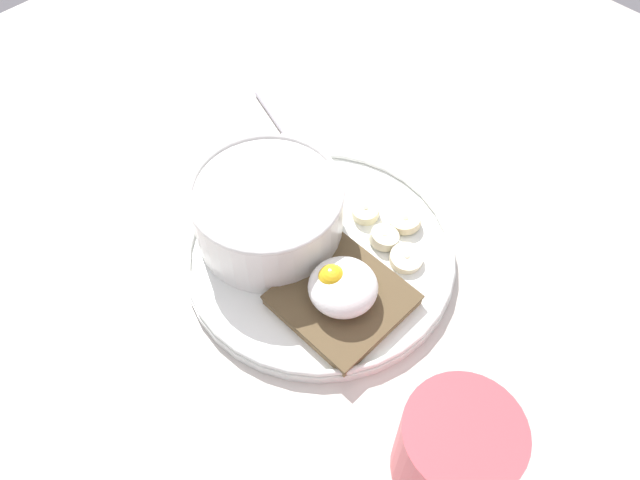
{
  "coord_description": "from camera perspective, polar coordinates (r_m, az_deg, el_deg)",
  "views": [
    {
      "loc": [
        -24.44,
        -24.88,
        53.06
      ],
      "look_at": [
        0.0,
        0.0,
        5.0
      ],
      "focal_mm": 35.0,
      "sensor_mm": 36.0,
      "label": 1
    }
  ],
  "objects": [
    {
      "name": "banana_slice_back",
      "position": [
        0.63,
        7.79,
        1.75
      ],
      "size": [
        3.63,
        3.71,
        1.35
      ],
      "color": "beige",
      "rests_on": "plate"
    },
    {
      "name": "toast_slice",
      "position": [
        0.57,
        2.05,
        -5.44
      ],
      "size": [
        10.71,
        10.71,
        1.27
      ],
      "color": "brown",
      "rests_on": "plate"
    },
    {
      "name": "coffee_mug",
      "position": [
        0.5,
        12.28,
        -18.26
      ],
      "size": [
        8.92,
        8.92,
        8.61
      ],
      "color": "#D04951",
      "rests_on": "ground_plane"
    },
    {
      "name": "plate",
      "position": [
        0.61,
        -0.0,
        -1.21
      ],
      "size": [
        26.52,
        26.52,
        1.6
      ],
      "color": "white",
      "rests_on": "ground_plane"
    },
    {
      "name": "banana_slice_front",
      "position": [
        0.62,
        5.88,
        0.23
      ],
      "size": [
        3.93,
        3.86,
        1.53
      ],
      "color": "#F5EFC9",
      "rests_on": "plate"
    },
    {
      "name": "poached_egg",
      "position": [
        0.55,
        2.0,
        -4.22
      ],
      "size": [
        6.28,
        6.26,
        3.74
      ],
      "color": "white",
      "rests_on": "toast_slice"
    },
    {
      "name": "oatmeal_bowl",
      "position": [
        0.6,
        -4.76,
        2.63
      ],
      "size": [
        14.59,
        14.59,
        6.79
      ],
      "color": "white",
      "rests_on": "plate"
    },
    {
      "name": "ground_plane",
      "position": [
        0.63,
        -0.0,
        -2.15
      ],
      "size": [
        120.0,
        120.0,
        2.0
      ],
      "primitive_type": "cube",
      "color": "beige",
      "rests_on": "ground"
    },
    {
      "name": "banana_slice_left",
      "position": [
        0.63,
        4.19,
        2.61
      ],
      "size": [
        3.53,
        3.45,
        1.49
      ],
      "color": "#F3E8B7",
      "rests_on": "plate"
    },
    {
      "name": "banana_slice_right",
      "position": [
        0.61,
        7.89,
        -1.66
      ],
      "size": [
        3.65,
        3.69,
        1.04
      ],
      "color": "#F8EBC4",
      "rests_on": "plate"
    },
    {
      "name": "spoon",
      "position": [
        0.73,
        -3.44,
        10.11
      ],
      "size": [
        4.78,
        11.09,
        0.8
      ],
      "color": "silver",
      "rests_on": "ground_plane"
    }
  ]
}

